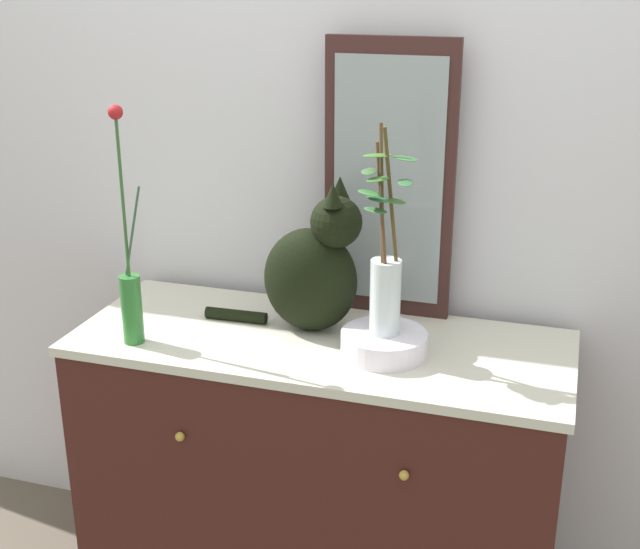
% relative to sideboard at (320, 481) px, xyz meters
% --- Properties ---
extents(wall_back, '(4.40, 0.08, 2.60)m').
position_rel_sideboard_xyz_m(wall_back, '(0.00, 0.33, 0.86)').
color(wall_back, silver).
rests_on(wall_back, ground_plane).
extents(sideboard, '(1.30, 0.53, 0.88)m').
position_rel_sideboard_xyz_m(sideboard, '(0.00, 0.00, 0.00)').
color(sideboard, '#3D1914').
rests_on(sideboard, ground_plane).
extents(mirror_leaning, '(0.35, 0.03, 0.75)m').
position_rel_sideboard_xyz_m(mirror_leaning, '(0.12, 0.24, 0.81)').
color(mirror_leaning, '#391E1B').
rests_on(mirror_leaning, sideboard).
extents(cat_sitting, '(0.44, 0.17, 0.42)m').
position_rel_sideboard_xyz_m(cat_sitting, '(-0.03, 0.05, 0.61)').
color(cat_sitting, black).
rests_on(cat_sitting, sideboard).
extents(vase_slim_green, '(0.08, 0.05, 0.61)m').
position_rel_sideboard_xyz_m(vase_slim_green, '(-0.46, -0.16, 0.58)').
color(vase_slim_green, '#2C712F').
rests_on(vase_slim_green, sideboard).
extents(bowl_porcelain, '(0.22, 0.22, 0.06)m').
position_rel_sideboard_xyz_m(bowl_porcelain, '(0.18, -0.04, 0.47)').
color(bowl_porcelain, white).
rests_on(bowl_porcelain, sideboard).
extents(vase_glass_clear, '(0.16, 0.13, 0.52)m').
position_rel_sideboard_xyz_m(vase_glass_clear, '(0.18, -0.04, 0.64)').
color(vase_glass_clear, silver).
rests_on(vase_glass_clear, bowl_porcelain).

